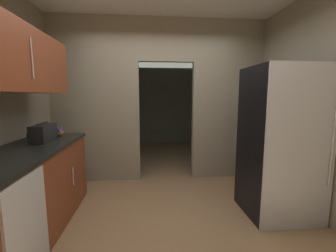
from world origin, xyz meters
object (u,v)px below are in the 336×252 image
(refrigerator, at_px, (280,143))
(dishwasher, at_px, (28,231))
(book_stack, at_px, (58,132))
(boombox, at_px, (43,133))

(refrigerator, height_order, dishwasher, refrigerator)
(book_stack, bearing_deg, dishwasher, -78.26)
(refrigerator, xyz_separation_m, dishwasher, (-2.53, -0.82, -0.47))
(dishwasher, distance_m, book_stack, 1.52)
(refrigerator, distance_m, boombox, 2.85)
(dishwasher, distance_m, boombox, 1.21)
(refrigerator, bearing_deg, book_stack, 168.58)
(boombox, bearing_deg, book_stack, 88.07)
(refrigerator, distance_m, dishwasher, 2.70)
(refrigerator, relative_size, book_stack, 11.47)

